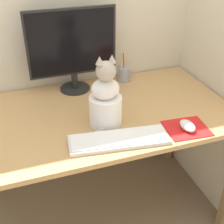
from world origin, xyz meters
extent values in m
plane|color=#847056|center=(0.00, 0.00, 0.00)|extent=(12.00, 12.00, 0.00)
cube|color=tan|center=(0.00, 0.00, 0.71)|extent=(1.39, 0.76, 0.02)
cube|color=olive|center=(0.65, 0.34, 0.35)|extent=(0.05, 0.05, 0.70)
cylinder|color=black|center=(-0.04, 0.28, 0.73)|extent=(0.17, 0.17, 0.01)
cylinder|color=black|center=(-0.04, 0.28, 0.78)|extent=(0.04, 0.04, 0.09)
cube|color=black|center=(-0.04, 0.28, 1.00)|extent=(0.48, 0.02, 0.36)
cube|color=black|center=(-0.04, 0.28, 1.00)|extent=(0.46, 0.00, 0.34)
cube|color=silver|center=(0.02, -0.27, 0.74)|extent=(0.45, 0.19, 0.02)
cube|color=white|center=(0.02, -0.27, 0.75)|extent=(0.43, 0.17, 0.01)
cube|color=red|center=(0.35, -0.28, 0.73)|extent=(0.21, 0.19, 0.00)
ellipsoid|color=white|center=(0.35, -0.29, 0.75)|extent=(0.06, 0.10, 0.04)
cylinder|color=white|center=(0.01, -0.11, 0.80)|extent=(0.16, 0.16, 0.14)
ellipsoid|color=white|center=(0.01, -0.11, 0.91)|extent=(0.13, 0.11, 0.10)
sphere|color=#B2A393|center=(0.01, -0.12, 1.00)|extent=(0.09, 0.09, 0.09)
cone|color=#B2A393|center=(-0.01, -0.12, 1.05)|extent=(0.04, 0.04, 0.04)
cone|color=#B2A393|center=(0.04, -0.12, 1.05)|extent=(0.04, 0.04, 0.04)
cylinder|color=#B2A393|center=(-0.02, -0.18, 0.74)|extent=(0.19, 0.09, 0.02)
cylinder|color=#99999E|center=(0.27, 0.30, 0.77)|extent=(0.07, 0.07, 0.08)
cylinder|color=red|center=(0.26, 0.30, 0.83)|extent=(0.01, 0.03, 0.14)
cylinder|color=yellow|center=(0.25, 0.31, 0.83)|extent=(0.01, 0.03, 0.14)
camera|label=1|loc=(-0.36, -1.29, 1.55)|focal=50.00mm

